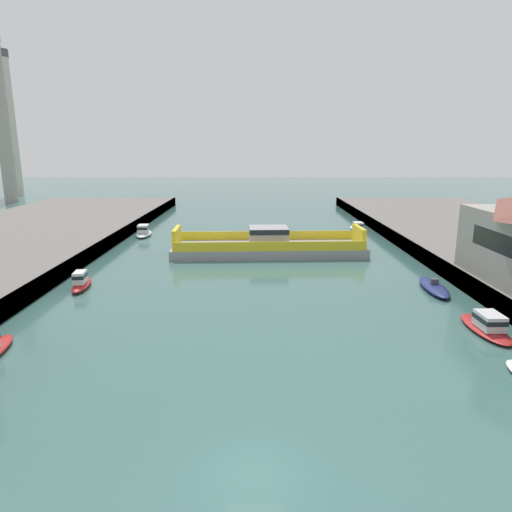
% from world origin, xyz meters
% --- Properties ---
extents(ground_plane, '(400.00, 400.00, 0.00)m').
position_xyz_m(ground_plane, '(0.00, 0.00, 0.00)').
color(ground_plane, '#3D6660').
extents(chain_ferry, '(23.68, 7.98, 3.33)m').
position_xyz_m(chain_ferry, '(1.57, 39.05, 1.02)').
color(chain_ferry, '#939399').
rests_on(chain_ferry, ground).
extents(moored_boat_near_left, '(2.20, 5.94, 1.50)m').
position_xyz_m(moored_boat_near_left, '(16.29, 14.31, 0.57)').
color(moored_boat_near_left, red).
rests_on(moored_boat_near_left, ground).
extents(moored_boat_mid_left, '(2.16, 5.54, 1.30)m').
position_xyz_m(moored_boat_mid_left, '(16.34, 55.95, 0.49)').
color(moored_boat_mid_left, white).
rests_on(moored_boat_mid_left, ground).
extents(moored_boat_mid_right, '(2.39, 6.02, 1.74)m').
position_xyz_m(moored_boat_mid_right, '(-16.67, 50.80, 0.64)').
color(moored_boat_mid_right, white).
rests_on(moored_boat_mid_right, ground).
extents(moored_boat_far_left, '(2.32, 6.69, 1.09)m').
position_xyz_m(moored_boat_far_left, '(16.33, 24.10, 0.31)').
color(moored_boat_far_left, navy).
rests_on(moored_boat_far_left, ground).
extents(moored_boat_far_right, '(1.95, 4.97, 1.67)m').
position_xyz_m(moored_boat_far_right, '(-16.15, 24.65, 0.62)').
color(moored_boat_far_right, red).
rests_on(moored_boat_far_right, ground).
extents(smokestack_distant_a, '(3.37, 3.37, 38.76)m').
position_xyz_m(smokestack_distant_a, '(-60.29, 96.19, 20.42)').
color(smokestack_distant_a, '#9E998E').
rests_on(smokestack_distant_a, ground).
extents(smokestack_distant_b, '(3.21, 3.21, 38.49)m').
position_xyz_m(smokestack_distant_b, '(-67.35, 113.08, 20.29)').
color(smokestack_distant_b, beige).
rests_on(smokestack_distant_b, ground).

